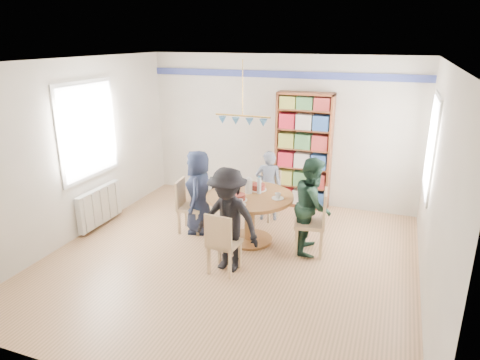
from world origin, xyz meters
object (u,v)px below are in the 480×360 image
at_px(chair_right, 316,219).
at_px(person_near, 228,220).
at_px(radiator, 100,206).
at_px(chair_far, 268,191).
at_px(person_far, 268,186).
at_px(chair_near, 222,241).
at_px(person_right, 313,205).
at_px(person_left, 199,192).
at_px(dining_table, 250,207).
at_px(chair_left, 187,203).
at_px(bookshelf, 303,152).

bearing_deg(chair_right, person_near, -140.12).
xyz_separation_m(radiator, chair_far, (2.47, 1.33, 0.12)).
bearing_deg(person_far, chair_near, 71.82).
bearing_deg(chair_near, person_right, 48.14).
relative_size(chair_far, person_right, 0.61).
distance_m(chair_right, chair_far, 1.45).
height_order(person_left, person_right, person_right).
xyz_separation_m(chair_right, person_near, (-1.01, -0.84, 0.18)).
distance_m(dining_table, chair_far, 0.99).
bearing_deg(chair_right, chair_near, -136.15).
xyz_separation_m(chair_right, person_right, (-0.07, 0.08, 0.17)).
distance_m(radiator, chair_far, 2.81).
bearing_deg(person_near, person_right, 54.54).
bearing_deg(dining_table, chair_right, -2.29).
xyz_separation_m(chair_right, person_far, (-0.99, 0.92, 0.08)).
bearing_deg(radiator, person_left, 13.19).
bearing_deg(chair_left, person_left, 15.01).
bearing_deg(person_left, person_right, 74.85).
distance_m(chair_right, person_right, 0.20).
bearing_deg(radiator, chair_near, -15.77).
bearing_deg(chair_right, person_far, 136.94).
relative_size(dining_table, person_near, 0.92).
height_order(person_right, bookshelf, bookshelf).
relative_size(chair_left, person_near, 0.60).
xyz_separation_m(chair_left, person_left, (0.20, 0.05, 0.20)).
distance_m(dining_table, person_far, 0.88).
bearing_deg(radiator, person_near, -12.35).
xyz_separation_m(person_left, person_right, (1.80, -0.00, 0.03)).
relative_size(chair_near, person_far, 0.71).
bearing_deg(person_far, bookshelf, -132.55).
xyz_separation_m(chair_near, person_near, (0.03, 0.15, 0.24)).
relative_size(dining_table, chair_left, 1.52).
distance_m(chair_right, bookshelf, 1.91).
distance_m(chair_far, person_right, 1.36).
bearing_deg(chair_left, person_near, -39.48).
bearing_deg(person_far, chair_far, -87.96).
distance_m(person_right, bookshelf, 1.77).
bearing_deg(dining_table, person_far, 88.63).
bearing_deg(chair_left, dining_table, 0.50).
height_order(chair_far, person_right, person_right).
relative_size(chair_right, person_right, 0.68).
distance_m(radiator, person_left, 1.70).
relative_size(dining_table, chair_near, 1.51).
relative_size(radiator, person_near, 0.70).
height_order(chair_far, chair_near, chair_near).
xyz_separation_m(radiator, chair_near, (2.46, -0.70, 0.12)).
relative_size(chair_left, person_left, 0.64).
height_order(person_left, person_far, person_left).
height_order(radiator, person_near, person_near).
bearing_deg(person_right, bookshelf, 10.74).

